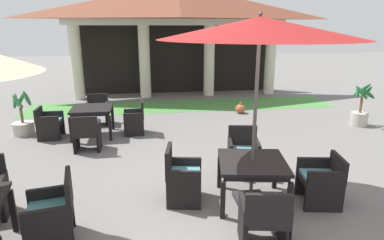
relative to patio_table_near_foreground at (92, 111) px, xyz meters
The scene contains 18 objects.
ground_plane 4.75m from the patio_table_near_foreground, 55.43° to the right, with size 60.00×60.00×0.00m, color slate.
background_pavilion 6.14m from the patio_table_near_foreground, 61.34° to the left, with size 9.00×2.46×4.30m.
lawn_strip 4.06m from the patio_table_near_foreground, 48.25° to the left, with size 10.80×1.88×0.01m, color #47843D.
patio_table_near_foreground is the anchor object (origin of this frame).
patio_chair_near_foreground_north 1.11m from the patio_table_near_foreground, 91.51° to the left, with size 0.62×0.60×0.85m.
patio_chair_near_foreground_south 1.11m from the patio_table_near_foreground, 88.49° to the right, with size 0.59×0.54×0.85m.
patio_chair_near_foreground_east 1.11m from the patio_table_near_foreground, ahead, with size 0.53×0.56×0.88m.
patio_chair_near_foreground_west 1.11m from the patio_table_near_foreground, behind, with size 0.57×0.61×0.79m.
patio_table_mid_left 4.84m from the patio_table_near_foreground, 51.70° to the right, with size 1.19×1.19×0.71m.
patio_umbrella_mid_left 5.25m from the patio_table_near_foreground, 51.70° to the right, with size 2.91×2.91×2.92m.
patio_chair_mid_left_south 5.64m from the patio_table_near_foreground, 60.07° to the right, with size 0.67×0.62×0.85m.
patio_chair_mid_left_north 4.19m from the patio_table_near_foreground, 40.37° to the right, with size 0.66×0.65×0.89m.
patio_chair_mid_left_west 4.09m from the patio_table_near_foreground, 62.08° to the right, with size 0.63×0.66×0.92m.
patio_chair_mid_left_east 5.71m from the patio_table_near_foreground, 44.33° to the right, with size 0.68×0.68×0.80m.
patio_chair_mid_right_east 4.44m from the patio_table_near_foreground, 87.93° to the right, with size 0.68×0.73×0.92m.
potted_palm_left_edge 1.90m from the patio_table_near_foreground, 168.96° to the left, with size 0.53×0.53×1.22m.
potted_palm_right_edge 7.42m from the patio_table_near_foreground, ahead, with size 0.61×0.62×1.22m.
terracotta_urn 4.77m from the patio_table_near_foreground, 20.94° to the left, with size 0.33×0.33×0.38m.
Camera 1 is at (-1.26, -4.42, 2.70)m, focal length 30.26 mm.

